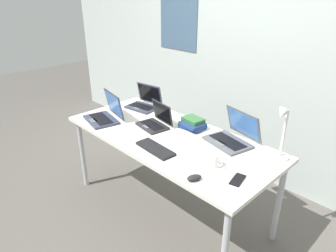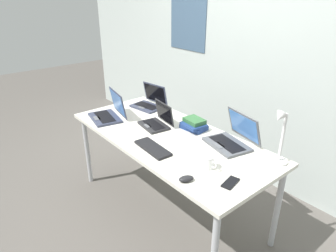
% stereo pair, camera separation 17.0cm
% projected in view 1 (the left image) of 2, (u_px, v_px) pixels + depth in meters
% --- Properties ---
extents(ground_plane, '(12.00, 12.00, 0.00)m').
position_uv_depth(ground_plane, '(168.00, 208.00, 2.73)').
color(ground_plane, '#56514C').
extents(wall_back, '(6.00, 0.13, 2.60)m').
position_uv_depth(wall_back, '(250.00, 47.00, 2.89)').
color(wall_back, '#B2BCB7').
rests_on(wall_back, ground_plane).
extents(desk, '(1.80, 0.80, 0.74)m').
position_uv_depth(desk, '(168.00, 141.00, 2.45)').
color(desk, silver).
rests_on(desk, ground_plane).
extents(desk_lamp, '(0.12, 0.18, 0.40)m').
position_uv_depth(desk_lamp, '(282.00, 134.00, 2.00)').
color(desk_lamp, white).
rests_on(desk_lamp, desk).
extents(laptop_near_lamp, '(0.39, 0.37, 0.24)m').
position_uv_depth(laptop_near_lamp, '(232.00, 136.00, 2.29)').
color(laptop_near_lamp, '#515459').
rests_on(laptop_near_lamp, desk).
extents(laptop_by_keyboard, '(0.33, 0.29, 0.22)m').
position_uv_depth(laptop_by_keyboard, '(144.00, 103.00, 2.97)').
color(laptop_by_keyboard, '#33384C').
rests_on(laptop_by_keyboard, desk).
extents(laptop_near_mouse, '(0.29, 0.25, 0.20)m').
position_uv_depth(laptop_near_mouse, '(155.00, 122.00, 2.56)').
color(laptop_near_mouse, '#232326').
rests_on(laptop_near_mouse, desk).
extents(laptop_center, '(0.38, 0.33, 0.24)m').
position_uv_depth(laptop_center, '(105.00, 115.00, 2.68)').
color(laptop_center, '#33384C').
rests_on(laptop_center, desk).
extents(external_keyboard, '(0.34, 0.14, 0.02)m').
position_uv_depth(external_keyboard, '(155.00, 149.00, 2.20)').
color(external_keyboard, black).
rests_on(external_keyboard, desk).
extents(computer_mouse, '(0.09, 0.11, 0.03)m').
position_uv_depth(computer_mouse, '(194.00, 178.00, 1.85)').
color(computer_mouse, black).
rests_on(computer_mouse, desk).
extents(cell_phone, '(0.09, 0.15, 0.01)m').
position_uv_depth(cell_phone, '(238.00, 180.00, 1.85)').
color(cell_phone, black).
rests_on(cell_phone, desk).
extents(book_stack, '(0.22, 0.19, 0.09)m').
position_uv_depth(book_stack, '(193.00, 124.00, 2.52)').
color(book_stack, navy).
rests_on(book_stack, desk).
extents(coffee_mug, '(0.11, 0.08, 0.09)m').
position_uv_depth(coffee_mug, '(214.00, 161.00, 1.98)').
color(coffee_mug, white).
rests_on(coffee_mug, desk).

